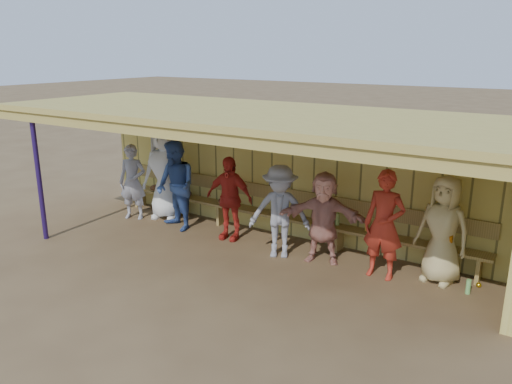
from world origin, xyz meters
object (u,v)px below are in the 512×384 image
(player_h, at_px, (443,230))
(player_b, at_px, (165,172))
(player_d, at_px, (229,198))
(player_a, at_px, (133,182))
(bench, at_px, (278,209))
(player_e, at_px, (280,212))
(player_c, at_px, (176,186))
(player_f, at_px, (323,218))
(player_g, at_px, (384,225))

(player_h, bearing_deg, player_b, -167.36)
(player_b, relative_size, player_d, 1.25)
(player_b, height_order, player_h, player_b)
(player_a, xyz_separation_m, bench, (3.08, 0.74, -0.26))
(player_e, bearing_deg, player_c, 152.94)
(player_b, distance_m, player_h, 5.60)
(player_c, bearing_deg, player_f, 21.78)
(player_c, xyz_separation_m, player_h, (4.94, 0.40, -0.05))
(player_c, height_order, player_d, player_c)
(player_a, distance_m, player_d, 2.39)
(player_c, xyz_separation_m, player_g, (4.15, 0.08, -0.03))
(player_c, bearing_deg, player_d, 26.26)
(player_b, xyz_separation_m, player_f, (3.76, -0.29, -0.22))
(player_b, relative_size, player_g, 1.15)
(player_c, relative_size, player_e, 1.10)
(player_g, bearing_deg, player_a, -179.72)
(player_e, height_order, player_h, player_h)
(player_g, bearing_deg, bench, 163.06)
(player_f, bearing_deg, player_a, 166.60)
(player_d, height_order, player_h, player_h)
(player_a, bearing_deg, player_d, -19.47)
(player_d, relative_size, bench, 0.21)
(player_c, bearing_deg, player_a, -161.12)
(player_a, distance_m, player_h, 6.16)
(player_c, xyz_separation_m, player_f, (3.11, 0.12, -0.12))
(player_a, relative_size, player_h, 0.94)
(player_d, xyz_separation_m, player_g, (2.97, -0.06, 0.07))
(player_e, distance_m, player_f, 0.74)
(player_d, height_order, player_f, player_d)
(player_a, bearing_deg, player_f, -21.04)
(player_h, height_order, bench, player_h)
(player_e, relative_size, bench, 0.21)
(player_d, height_order, player_e, player_e)
(player_a, distance_m, player_c, 1.21)
(player_d, distance_m, bench, 0.96)
(player_d, xyz_separation_m, player_h, (3.76, 0.26, 0.05))
(player_d, distance_m, player_h, 3.77)
(player_h, bearing_deg, player_a, -163.67)
(player_e, bearing_deg, player_g, -19.54)
(bench, bearing_deg, player_a, -166.45)
(bench, bearing_deg, player_d, -138.09)
(player_g, height_order, bench, player_g)
(player_c, bearing_deg, bench, 41.62)
(player_e, xyz_separation_m, player_f, (0.71, 0.21, -0.03))
(player_b, height_order, player_g, player_b)
(player_a, relative_size, player_e, 0.98)
(player_d, height_order, bench, player_d)
(player_b, relative_size, player_c, 1.11)
(player_c, height_order, player_e, player_c)
(player_f, relative_size, player_g, 0.90)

